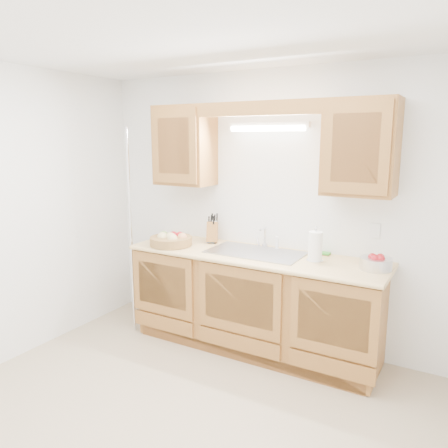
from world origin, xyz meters
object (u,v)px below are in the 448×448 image
Objects in this scene: knife_block at (212,232)px; paper_towel at (315,247)px; apple_bowl at (376,263)px; fruit_basket at (171,240)px.

paper_towel reaches higher than knife_block.
apple_bowl is (1.56, -0.14, -0.05)m from knife_block.
fruit_basket reaches higher than apple_bowl.
paper_towel is at bearing 6.37° from fruit_basket.
fruit_basket is at bearing -175.12° from apple_bowl.
knife_block is 1.57m from apple_bowl.
apple_bowl is (0.48, 0.01, -0.07)m from paper_towel.
fruit_basket is 0.41m from knife_block.
fruit_basket is 1.38× the size of knife_block.
paper_towel is 1.04× the size of apple_bowl.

